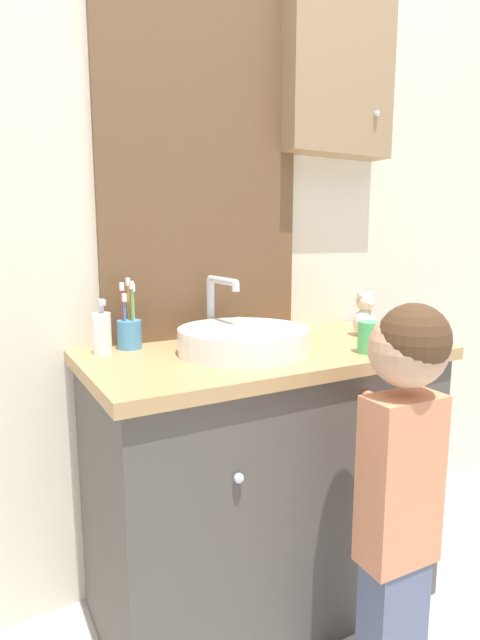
{
  "coord_description": "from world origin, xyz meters",
  "views": [
    {
      "loc": [
        -0.75,
        -0.86,
        1.12
      ],
      "look_at": [
        -0.11,
        0.28,
        0.91
      ],
      "focal_mm": 28.0,
      "sensor_mm": 36.0,
      "label": 1
    }
  ],
  "objects_px": {
    "child_figure": "(401,461)",
    "toothbrush_holder": "(129,331)",
    "drinking_cup": "(369,337)",
    "sink_basin": "(243,339)",
    "soap_dispenser": "(102,332)",
    "teddy_bear": "(365,315)"
  },
  "relations": [
    {
      "from": "child_figure",
      "to": "toothbrush_holder",
      "type": "bearing_deg",
      "value": 124.23
    },
    {
      "from": "drinking_cup",
      "to": "child_figure",
      "type": "bearing_deg",
      "value": -117.56
    },
    {
      "from": "toothbrush_holder",
      "to": "sink_basin",
      "type": "bearing_deg",
      "value": -36.99
    },
    {
      "from": "soap_dispenser",
      "to": "sink_basin",
      "type": "bearing_deg",
      "value": -25.83
    },
    {
      "from": "sink_basin",
      "to": "drinking_cup",
      "type": "distance_m",
      "value": 0.35
    },
    {
      "from": "sink_basin",
      "to": "child_figure",
      "type": "distance_m",
      "value": 0.52
    },
    {
      "from": "soap_dispenser",
      "to": "drinking_cup",
      "type": "height_order",
      "value": "soap_dispenser"
    },
    {
      "from": "child_figure",
      "to": "teddy_bear",
      "type": "bearing_deg",
      "value": 56.73
    },
    {
      "from": "soap_dispenser",
      "to": "drinking_cup",
      "type": "xyz_separation_m",
      "value": [
        0.65,
        -0.34,
        -0.02
      ]
    },
    {
      "from": "toothbrush_holder",
      "to": "teddy_bear",
      "type": "relative_size",
      "value": 1.39
    },
    {
      "from": "sink_basin",
      "to": "drinking_cup",
      "type": "bearing_deg",
      "value": -30.36
    },
    {
      "from": "drinking_cup",
      "to": "teddy_bear",
      "type": "bearing_deg",
      "value": 49.98
    },
    {
      "from": "sink_basin",
      "to": "soap_dispenser",
      "type": "distance_m",
      "value": 0.39
    },
    {
      "from": "sink_basin",
      "to": "child_figure",
      "type": "bearing_deg",
      "value": -68.87
    },
    {
      "from": "teddy_bear",
      "to": "drinking_cup",
      "type": "distance_m",
      "value": 0.25
    },
    {
      "from": "teddy_bear",
      "to": "drinking_cup",
      "type": "bearing_deg",
      "value": -130.02
    },
    {
      "from": "drinking_cup",
      "to": "toothbrush_holder",
      "type": "bearing_deg",
      "value": 146.44
    },
    {
      "from": "child_figure",
      "to": "drinking_cup",
      "type": "relative_size",
      "value": 11.24
    },
    {
      "from": "toothbrush_holder",
      "to": "drinking_cup",
      "type": "bearing_deg",
      "value": -33.56
    },
    {
      "from": "toothbrush_holder",
      "to": "drinking_cup",
      "type": "height_order",
      "value": "toothbrush_holder"
    },
    {
      "from": "sink_basin",
      "to": "soap_dispenser",
      "type": "relative_size",
      "value": 2.72
    },
    {
      "from": "sink_basin",
      "to": "teddy_bear",
      "type": "xyz_separation_m",
      "value": [
        0.46,
        0.01,
        0.03
      ]
    }
  ]
}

